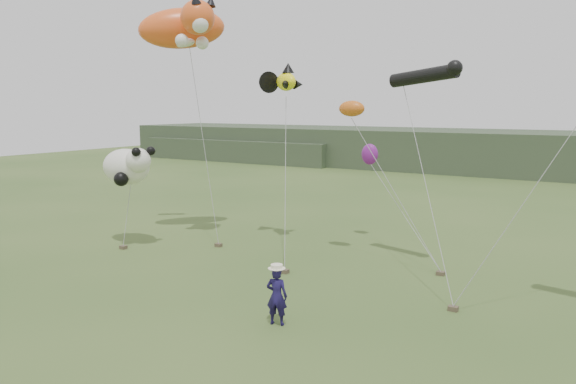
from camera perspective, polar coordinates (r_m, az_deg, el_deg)
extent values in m
plane|color=#385123|center=(17.95, -5.06, -12.38)|extent=(120.00, 120.00, 0.00)
cube|color=#2D3D28|center=(59.42, 21.86, 3.79)|extent=(90.00, 12.00, 4.00)
cube|color=#2D3D28|center=(68.56, -4.22, 4.34)|extent=(25.00, 8.00, 2.50)
imported|color=#181141|center=(16.90, -1.15, -10.53)|extent=(0.73, 0.57, 1.76)
cube|color=brown|center=(26.32, -7.08, -5.37)|extent=(0.30, 0.24, 0.15)
cube|color=brown|center=(22.10, -0.35, -8.05)|extent=(0.30, 0.24, 0.15)
cube|color=brown|center=(18.98, 16.43, -11.28)|extent=(0.30, 0.24, 0.15)
cube|color=brown|center=(26.79, -16.39, -5.41)|extent=(0.30, 0.24, 0.15)
cube|color=brown|center=(22.61, 15.24, -7.97)|extent=(0.30, 0.24, 0.15)
ellipsoid|color=#EF581F|center=(28.66, -10.71, 16.02)|extent=(4.30, 4.49, 2.29)
sphere|color=#EF581F|center=(26.92, -9.17, 17.11)|extent=(1.56, 1.56, 1.56)
cone|color=black|center=(27.09, -7.84, 18.66)|extent=(0.49, 0.56, 0.55)
sphere|color=white|center=(26.45, -8.94, 16.50)|extent=(0.78, 0.78, 0.78)
ellipsoid|color=white|center=(28.27, -10.77, 14.71)|extent=(1.53, 0.76, 0.48)
sphere|color=white|center=(26.74, -10.74, 14.88)|extent=(0.61, 0.61, 0.61)
sphere|color=white|center=(27.53, -8.71, 14.74)|extent=(0.61, 0.61, 0.61)
cylinder|color=#EF581F|center=(30.74, -13.06, 16.10)|extent=(1.61, 1.18, 0.94)
ellipsoid|color=#FFF316|center=(26.00, -0.20, 11.14)|extent=(1.69, 1.45, 0.90)
cone|color=black|center=(27.01, -2.27, 11.05)|extent=(1.21, 1.27, 1.00)
cone|color=black|center=(25.98, 0.02, 12.50)|extent=(0.56, 0.56, 0.45)
cone|color=black|center=(25.35, -0.22, 10.95)|extent=(0.59, 0.62, 0.45)
cone|color=black|center=(26.30, 1.08, 10.87)|extent=(0.59, 0.62, 0.45)
cylinder|color=black|center=(22.86, 13.61, 11.39)|extent=(2.99, 1.37, 0.83)
sphere|color=black|center=(22.04, 16.57, 11.99)|extent=(0.58, 0.58, 0.58)
ellipsoid|color=white|center=(27.12, -16.13, 2.48)|extent=(2.51, 1.67, 1.67)
sphere|color=white|center=(26.08, -14.96, 3.12)|extent=(1.11, 1.11, 1.11)
sphere|color=black|center=(25.59, -15.17, 3.95)|extent=(0.41, 0.41, 0.41)
sphere|color=black|center=(26.07, -13.77, 4.08)|extent=(0.41, 0.41, 0.41)
sphere|color=black|center=(26.34, -16.60, 1.27)|extent=(0.65, 0.65, 0.65)
sphere|color=black|center=(27.90, -16.70, 1.86)|extent=(0.65, 0.65, 0.65)
ellipsoid|color=#D0601A|center=(23.91, 6.49, 8.42)|extent=(1.14, 0.67, 0.67)
ellipsoid|color=#75197F|center=(27.37, 8.30, 3.82)|extent=(0.83, 0.55, 1.01)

